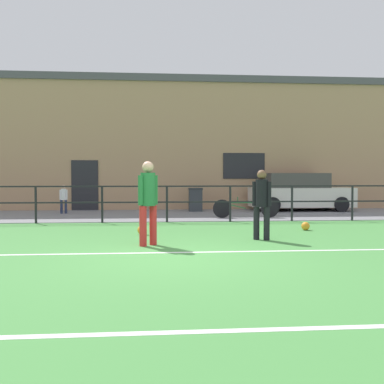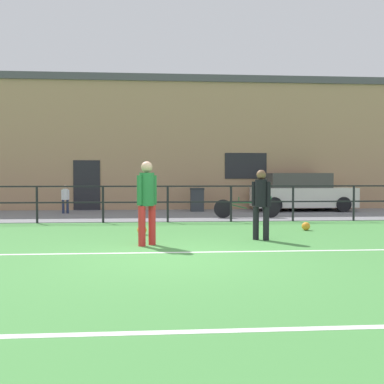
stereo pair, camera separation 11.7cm
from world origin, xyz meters
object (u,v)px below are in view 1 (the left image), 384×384
(player_striker, at_px, (148,198))
(bicycle_parked_1, at_px, (246,208))
(soccer_ball_spare, at_px, (306,226))
(player_goalkeeper, at_px, (262,200))
(soccer_ball_match, at_px, (142,230))
(spectator_child, at_px, (64,197))
(trash_bin_0, at_px, (195,199))
(parked_car_red, at_px, (299,193))

(player_striker, bearing_deg, bicycle_parked_1, 23.13)
(soccer_ball_spare, height_order, bicycle_parked_1, bicycle_parked_1)
(player_goalkeeper, height_order, soccer_ball_match, player_goalkeeper)
(player_goalkeeper, xyz_separation_m, player_striker, (-2.56, -0.61, 0.09))
(player_goalkeeper, bearing_deg, soccer_ball_match, 5.14)
(soccer_ball_match, height_order, bicycle_parked_1, bicycle_parked_1)
(soccer_ball_match, distance_m, bicycle_parked_1, 5.29)
(spectator_child, height_order, bicycle_parked_1, spectator_child)
(soccer_ball_spare, bearing_deg, spectator_child, 142.55)
(player_striker, bearing_deg, trash_bin_0, 40.99)
(parked_car_red, bearing_deg, spectator_child, -176.01)
(parked_car_red, bearing_deg, player_striker, -125.21)
(player_goalkeeper, height_order, parked_car_red, player_goalkeeper)
(soccer_ball_match, distance_m, spectator_child, 7.04)
(soccer_ball_match, height_order, soccer_ball_spare, soccer_ball_match)
(soccer_ball_match, bearing_deg, soccer_ball_spare, 7.46)
(trash_bin_0, bearing_deg, player_goalkeeper, -84.58)
(player_striker, bearing_deg, soccer_ball_match, 58.38)
(soccer_ball_match, distance_m, parked_car_red, 9.37)
(player_goalkeeper, xyz_separation_m, bicycle_parked_1, (0.70, 5.13, -0.55))
(spectator_child, height_order, parked_car_red, parked_car_red)
(soccer_ball_spare, bearing_deg, parked_car_red, 73.07)
(trash_bin_0, bearing_deg, spectator_child, -172.77)
(player_goalkeeper, relative_size, soccer_ball_spare, 7.15)
(player_goalkeeper, xyz_separation_m, trash_bin_0, (-0.76, 8.03, -0.41))
(soccer_ball_match, height_order, spectator_child, spectator_child)
(player_striker, relative_size, spectator_child, 1.62)
(spectator_child, distance_m, parked_car_red, 9.42)
(soccer_ball_spare, relative_size, bicycle_parked_1, 0.10)
(bicycle_parked_1, bearing_deg, soccer_ball_match, -130.39)
(soccer_ball_match, relative_size, parked_car_red, 0.06)
(trash_bin_0, bearing_deg, parked_car_red, 0.13)
(player_goalkeeper, height_order, soccer_ball_spare, player_goalkeeper)
(spectator_child, bearing_deg, player_striker, 101.35)
(player_goalkeeper, distance_m, soccer_ball_match, 3.04)
(player_striker, distance_m, spectator_child, 8.65)
(soccer_ball_match, bearing_deg, trash_bin_0, 74.17)
(bicycle_parked_1, bearing_deg, trash_bin_0, 116.80)
(soccer_ball_match, bearing_deg, bicycle_parked_1, 49.61)
(spectator_child, relative_size, parked_car_red, 0.27)
(player_striker, xyz_separation_m, soccer_ball_spare, (4.16, 2.27, -0.89))
(soccer_ball_match, relative_size, trash_bin_0, 0.25)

